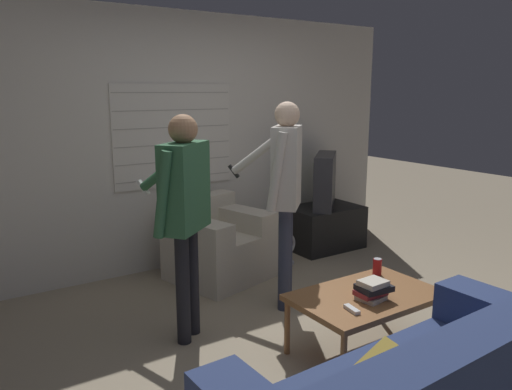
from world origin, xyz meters
TOP-DOWN VIEW (x-y plane):
  - ground_plane at (0.00, 0.00)m, footprint 16.00×16.00m
  - wall_back at (-0.00, 2.03)m, footprint 5.20×0.08m
  - armchair_beige at (0.05, 1.47)m, footprint 1.00×0.97m
  - coffee_table at (0.21, -0.35)m, footprint 1.01×0.64m
  - tv_stand at (1.53, 1.61)m, footprint 0.83×0.57m
  - tv at (1.53, 1.61)m, footprint 0.66×0.66m
  - person_left_standing at (-0.72, 0.52)m, footprint 0.52×0.78m
  - person_right_standing at (0.20, 0.58)m, footprint 0.47×0.75m
  - book_stack at (0.17, -0.43)m, footprint 0.23×0.19m
  - soda_can at (0.54, -0.13)m, footprint 0.07×0.07m
  - spare_remote at (-0.06, -0.49)m, footprint 0.06×0.13m
  - floor_fan at (0.83, 1.42)m, footprint 0.27×0.20m

SIDE VIEW (x-z plane):
  - ground_plane at x=0.00m, z-range 0.00..0.00m
  - floor_fan at x=0.83m, z-range -0.02..0.32m
  - tv_stand at x=1.53m, z-range 0.00..0.48m
  - armchair_beige at x=0.05m, z-range -0.06..0.71m
  - coffee_table at x=0.21m, z-range 0.18..0.61m
  - spare_remote at x=-0.06m, z-range 0.43..0.45m
  - soda_can at x=0.54m, z-range 0.43..0.56m
  - book_stack at x=0.17m, z-range 0.43..0.57m
  - tv at x=1.53m, z-range 0.48..1.09m
  - person_left_standing at x=-0.72m, z-range 0.22..1.85m
  - person_right_standing at x=0.20m, z-range 0.22..1.92m
  - wall_back at x=0.00m, z-range 0.00..2.55m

